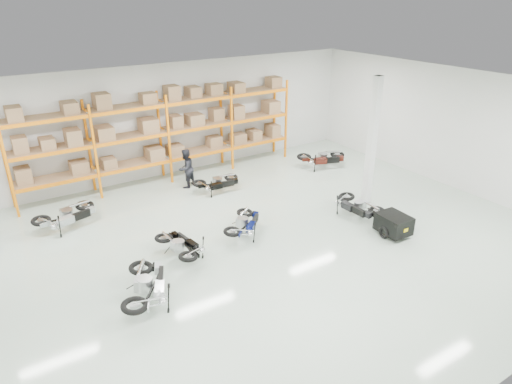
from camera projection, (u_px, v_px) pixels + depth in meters
room at (253, 177)px, 12.75m from camera, size 18.00×18.00×18.00m
pallet_rack at (163, 125)px, 17.69m from camera, size 11.28×0.98×3.62m
structural_column at (372, 142)px, 15.73m from camera, size 0.25×0.25×4.50m
moto_blue_centre at (245, 220)px, 14.18m from camera, size 1.71×1.65×1.03m
moto_silver_left at (147, 281)px, 11.05m from camera, size 1.64×2.09×1.21m
moto_black_far_left at (181, 242)px, 12.95m from camera, size 0.98×1.67×1.03m
moto_touring_right at (357, 203)px, 15.32m from camera, size 0.84×1.66×1.07m
trailer at (394, 224)px, 14.13m from camera, size 0.87×1.65×0.69m
moto_back_b at (66, 212)px, 14.57m from camera, size 1.94×1.31×1.15m
moto_back_c at (217, 180)px, 17.21m from camera, size 1.64×0.92×1.02m
moto_back_d at (323, 155)px, 19.57m from camera, size 2.03×1.50×1.18m
person_back at (186, 168)px, 17.52m from camera, size 0.93×0.86×1.54m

